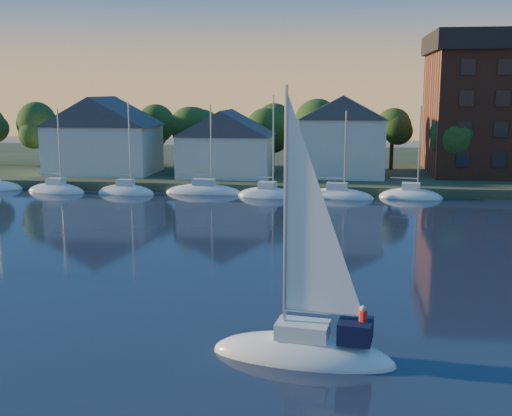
% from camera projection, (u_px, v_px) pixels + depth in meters
% --- Properties ---
extents(shoreline_land, '(160.00, 50.00, 2.00)m').
position_uv_depth(shoreline_land, '(288.00, 168.00, 95.76)').
color(shoreline_land, '#2D3921').
rests_on(shoreline_land, ground).
extents(wooden_dock, '(120.00, 3.00, 1.00)m').
position_uv_depth(wooden_dock, '(270.00, 192.00, 73.36)').
color(wooden_dock, brown).
rests_on(wooden_dock, ground).
extents(clubhouse_west, '(13.65, 9.45, 9.64)m').
position_uv_depth(clubhouse_west, '(103.00, 134.00, 81.06)').
color(clubhouse_west, beige).
rests_on(clubhouse_west, shoreline_land).
extents(clubhouse_centre, '(11.55, 8.40, 8.08)m').
position_uv_depth(clubhouse_centre, '(226.00, 142.00, 78.09)').
color(clubhouse_centre, beige).
rests_on(clubhouse_centre, shoreline_land).
extents(clubhouse_east, '(10.50, 8.40, 9.80)m').
position_uv_depth(clubhouse_east, '(342.00, 135.00, 78.01)').
color(clubhouse_east, beige).
rests_on(clubhouse_east, shoreline_land).
extents(tree_line, '(93.40, 5.40, 8.90)m').
position_uv_depth(tree_line, '(296.00, 124.00, 82.49)').
color(tree_line, '#362718').
rests_on(tree_line, shoreline_land).
extents(moored_fleet, '(63.50, 2.40, 12.05)m').
position_uv_depth(moored_fleet, '(161.00, 193.00, 72.02)').
color(moored_fleet, white).
rests_on(moored_fleet, ground).
extents(hero_sailboat, '(8.35, 3.59, 12.84)m').
position_uv_depth(hero_sailboat, '(306.00, 347.00, 27.83)').
color(hero_sailboat, white).
rests_on(hero_sailboat, ground).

